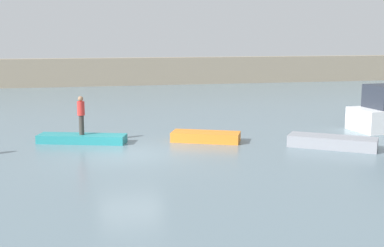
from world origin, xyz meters
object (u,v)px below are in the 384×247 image
(person_red_shirt, at_px, (81,113))
(rowboat_orange, at_px, (206,137))
(rowboat_teal, at_px, (82,139))
(rowboat_grey, at_px, (332,142))

(person_red_shirt, bearing_deg, rowboat_orange, -9.51)
(rowboat_orange, bearing_deg, rowboat_teal, -166.15)
(rowboat_grey, bearing_deg, rowboat_orange, -171.66)
(rowboat_grey, height_order, person_red_shirt, person_red_shirt)
(rowboat_orange, distance_m, rowboat_grey, 5.47)
(rowboat_orange, height_order, person_red_shirt, person_red_shirt)
(rowboat_teal, bearing_deg, rowboat_orange, 7.99)
(rowboat_teal, height_order, rowboat_orange, rowboat_orange)
(person_red_shirt, bearing_deg, rowboat_teal, 116.57)
(rowboat_orange, distance_m, person_red_shirt, 5.59)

